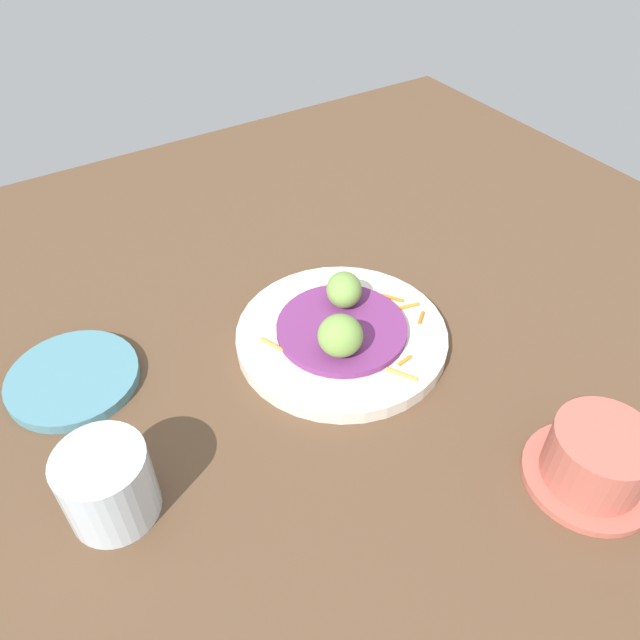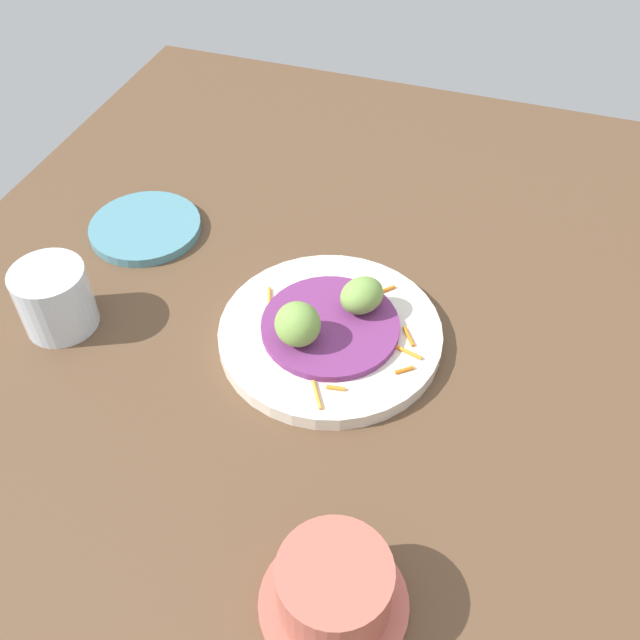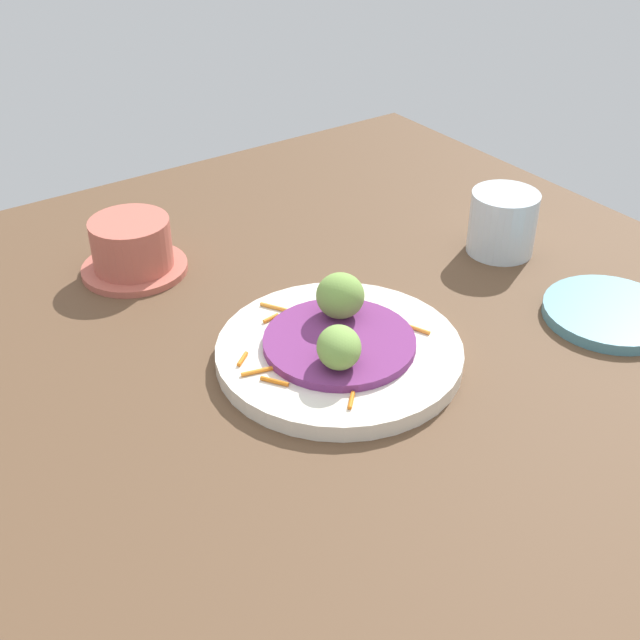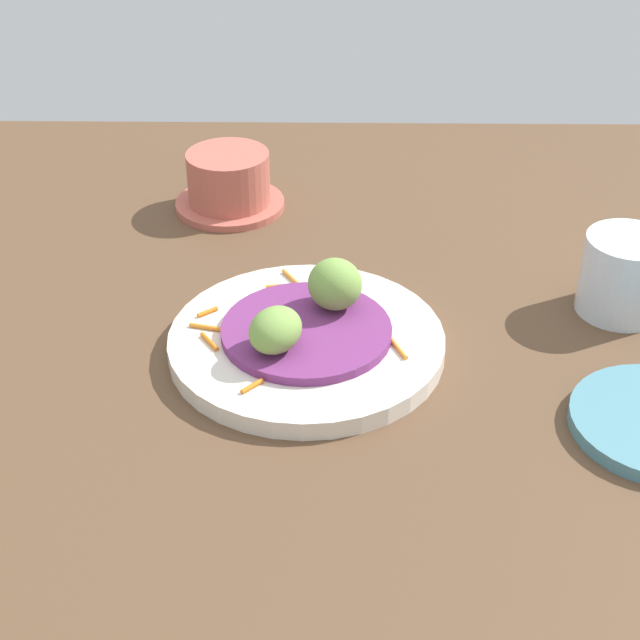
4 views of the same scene
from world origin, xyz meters
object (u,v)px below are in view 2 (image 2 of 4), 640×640
guac_scoop_left (298,324)px  guac_scoop_center (362,295)px  main_plate (330,334)px  side_plate_small (145,228)px  terracotta_bowl (334,590)px  water_glass (55,298)px

guac_scoop_left → guac_scoop_center: bearing=-126.7°
main_plate → guac_scoop_left: size_ratio=4.98×
side_plate_small → main_plate: bearing=160.0°
main_plate → terracotta_bowl: 29.03cm
side_plate_small → terracotta_bowl: (-37.06, 37.58, 2.38)cm
main_plate → water_glass: size_ratio=3.03×
main_plate → terracotta_bowl: terracotta_bowl is taller
main_plate → guac_scoop_center: guac_scoop_center is taller
main_plate → side_plate_small: (27.82, -10.14, -0.25)cm
side_plate_small → water_glass: bearing=86.6°
side_plate_small → water_glass: 17.51cm
guac_scoop_left → main_plate: bearing=-126.7°
guac_scoop_left → water_glass: (26.41, 3.77, -1.10)cm
guac_scoop_left → water_glass: size_ratio=0.61×
side_plate_small → terracotta_bowl: size_ratio=1.15×
main_plate → guac_scoop_left: (2.44, 3.27, 4.01)cm
main_plate → terracotta_bowl: bearing=108.6°
terracotta_bowl → guac_scoop_left: bearing=-64.2°
guac_scoop_left → side_plate_small: (25.38, -13.42, -4.26)cm
main_plate → water_glass: (28.86, 7.05, 2.91)cm
guac_scoop_left → water_glass: water_glass is taller
side_plate_small → terracotta_bowl: terracotta_bowl is taller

